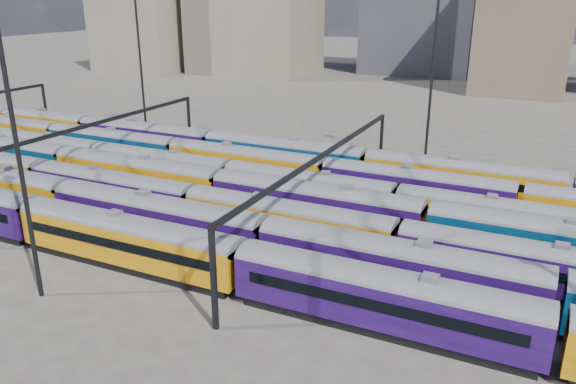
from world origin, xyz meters
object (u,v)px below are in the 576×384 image
at_px(rake_0, 242,261).
at_px(rake_1, 265,236).
at_px(mast_2, 13,122).
at_px(rake_2, 287,218).

relative_size(rake_0, rake_1, 0.98).
distance_m(rake_0, mast_2, 19.39).
bearing_deg(rake_1, rake_0, -83.59).
bearing_deg(rake_0, mast_2, -153.94).
bearing_deg(rake_2, rake_1, -86.29).
relative_size(rake_1, mast_2, 5.37).
distance_m(rake_0, rake_1, 5.03).
relative_size(rake_2, mast_2, 5.79).
relative_size(rake_0, mast_2, 5.27).
bearing_deg(rake_0, rake_1, 96.41).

